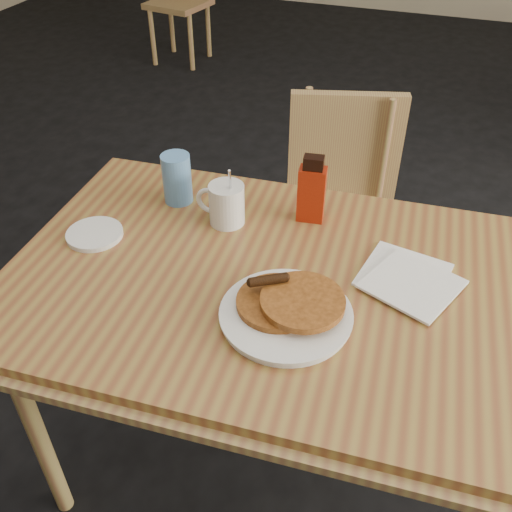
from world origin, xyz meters
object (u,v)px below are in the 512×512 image
at_px(pancake_plate, 287,310).
at_px(main_table, 270,291).
at_px(blue_tumbler, 177,179).
at_px(coffee_mug, 226,203).
at_px(chair_main_far, 335,198).
at_px(syrup_bottle, 312,191).

bearing_deg(pancake_plate, main_table, 123.54).
xyz_separation_m(pancake_plate, blue_tumbler, (-0.39, 0.31, 0.05)).
distance_m(main_table, coffee_mug, 0.25).
height_order(coffee_mug, blue_tumbler, coffee_mug).
height_order(chair_main_far, coffee_mug, coffee_mug).
height_order(chair_main_far, syrup_bottle, syrup_bottle).
height_order(pancake_plate, syrup_bottle, syrup_bottle).
bearing_deg(main_table, blue_tumbler, 147.21).
relative_size(pancake_plate, blue_tumbler, 2.06).
height_order(main_table, syrup_bottle, syrup_bottle).
relative_size(main_table, coffee_mug, 7.73).
bearing_deg(blue_tumbler, syrup_bottle, 5.88).
bearing_deg(main_table, syrup_bottle, 85.10).
relative_size(pancake_plate, syrup_bottle, 1.55).
xyz_separation_m(pancake_plate, syrup_bottle, (-0.05, 0.35, 0.06)).
bearing_deg(syrup_bottle, pancake_plate, -89.66).
bearing_deg(coffee_mug, blue_tumbler, 176.13).
distance_m(main_table, pancake_plate, 0.14).
xyz_separation_m(coffee_mug, syrup_bottle, (0.19, 0.08, 0.03)).
bearing_deg(chair_main_far, coffee_mug, -120.72).
distance_m(pancake_plate, coffee_mug, 0.36).
relative_size(chair_main_far, syrup_bottle, 4.88).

